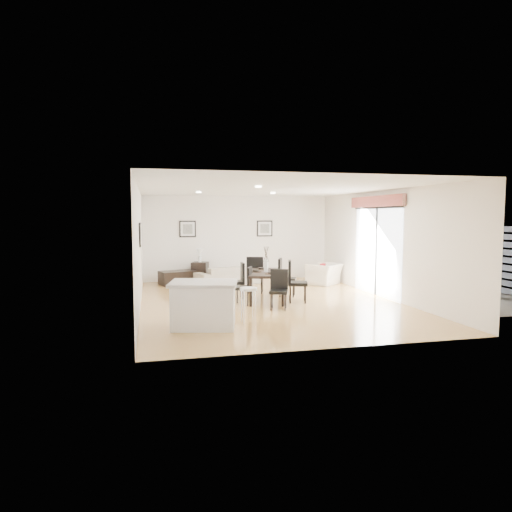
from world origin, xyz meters
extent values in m
plane|color=#DBAB5A|center=(0.00, 0.00, 0.00)|extent=(8.00, 8.00, 0.00)
cube|color=white|center=(0.00, 4.00, 1.35)|extent=(6.00, 0.04, 2.70)
cube|color=white|center=(0.00, -4.00, 1.35)|extent=(6.00, 0.04, 2.70)
cube|color=white|center=(-3.00, 0.00, 1.35)|extent=(0.04, 8.00, 2.70)
cube|color=white|center=(3.00, 0.00, 1.35)|extent=(0.04, 8.00, 2.70)
cube|color=white|center=(0.00, 0.00, 2.70)|extent=(6.00, 8.00, 0.02)
imported|color=gray|center=(-0.51, 2.94, 0.28)|extent=(2.06, 1.33, 0.56)
imported|color=beige|center=(2.34, 2.33, 0.31)|extent=(1.27, 1.26, 0.62)
imported|color=#3C6029|center=(5.44, -0.87, 0.29)|extent=(0.59, 0.54, 0.59)
imported|color=#3C6029|center=(5.87, 0.75, 0.36)|extent=(0.48, 0.48, 0.72)
cube|color=black|center=(-0.02, 0.20, 0.67)|extent=(1.20, 1.83, 0.06)
cylinder|color=black|center=(-0.55, -0.48, 0.32)|extent=(0.07, 0.07, 0.65)
cylinder|color=black|center=(-0.20, 1.05, 0.32)|extent=(0.07, 0.07, 0.65)
cylinder|color=black|center=(0.16, -0.65, 0.32)|extent=(0.07, 0.07, 0.65)
cylinder|color=black|center=(0.51, 0.89, 0.32)|extent=(0.07, 0.07, 0.65)
cube|color=black|center=(-0.69, -0.22, 0.39)|extent=(0.52, 0.52, 0.07)
cube|color=black|center=(-0.54, -0.29, 0.64)|extent=(0.20, 0.38, 0.47)
cylinder|color=black|center=(-0.78, -0.02, 0.18)|extent=(0.03, 0.03, 0.36)
cylinder|color=black|center=(-0.49, -0.14, 0.18)|extent=(0.03, 0.03, 0.36)
cylinder|color=black|center=(-0.90, -0.30, 0.18)|extent=(0.03, 0.03, 0.36)
cylinder|color=black|center=(-0.61, -0.42, 0.18)|extent=(0.03, 0.03, 0.36)
cube|color=black|center=(-0.69, 0.62, 0.40)|extent=(0.42, 0.42, 0.07)
cube|color=black|center=(-0.52, 0.61, 0.66)|extent=(0.07, 0.41, 0.48)
cylinder|color=black|center=(-0.84, 0.79, 0.18)|extent=(0.03, 0.03, 0.37)
cylinder|color=black|center=(-0.53, 0.77, 0.18)|extent=(0.03, 0.03, 0.37)
cylinder|color=black|center=(-0.86, 0.47, 0.18)|extent=(0.03, 0.03, 0.37)
cylinder|color=black|center=(-0.55, 0.46, 0.18)|extent=(0.03, 0.03, 0.37)
cube|color=black|center=(0.65, -0.22, 0.45)|extent=(0.56, 0.56, 0.08)
cube|color=black|center=(0.47, -0.16, 0.73)|extent=(0.18, 0.45, 0.54)
cylinder|color=black|center=(0.77, -0.44, 0.21)|extent=(0.04, 0.04, 0.41)
cylinder|color=black|center=(0.43, -0.34, 0.21)|extent=(0.04, 0.04, 0.41)
cylinder|color=black|center=(0.87, -0.10, 0.21)|extent=(0.04, 0.04, 0.41)
cylinder|color=black|center=(0.53, 0.00, 0.21)|extent=(0.04, 0.04, 0.41)
cube|color=black|center=(0.65, 0.62, 0.44)|extent=(0.57, 0.57, 0.08)
cube|color=black|center=(0.48, 0.70, 0.71)|extent=(0.22, 0.42, 0.52)
cylinder|color=black|center=(0.75, 0.40, 0.20)|extent=(0.03, 0.03, 0.40)
cylinder|color=black|center=(0.43, 0.53, 0.20)|extent=(0.03, 0.03, 0.40)
cylinder|color=black|center=(0.88, 0.71, 0.20)|extent=(0.03, 0.03, 0.40)
cylinder|color=black|center=(0.56, 0.85, 0.20)|extent=(0.03, 0.03, 0.40)
cube|color=black|center=(-0.02, -0.92, 0.39)|extent=(0.50, 0.50, 0.07)
cube|color=black|center=(0.04, -0.76, 0.64)|extent=(0.39, 0.18, 0.47)
cylinder|color=black|center=(-0.22, -1.01, 0.18)|extent=(0.03, 0.03, 0.36)
cylinder|color=black|center=(-0.11, -0.72, 0.18)|extent=(0.03, 0.03, 0.36)
cylinder|color=black|center=(0.07, -1.12, 0.18)|extent=(0.03, 0.03, 0.36)
cylinder|color=black|center=(0.18, -0.83, 0.18)|extent=(0.03, 0.03, 0.36)
cube|color=black|center=(-0.02, 1.32, 0.44)|extent=(0.56, 0.56, 0.08)
cube|color=black|center=(-0.08, 1.14, 0.72)|extent=(0.44, 0.19, 0.53)
cylinder|color=black|center=(0.20, 1.44, 0.20)|extent=(0.03, 0.03, 0.40)
cylinder|color=black|center=(0.09, 1.11, 0.20)|extent=(0.03, 0.03, 0.40)
cylinder|color=black|center=(-0.13, 1.54, 0.20)|extent=(0.03, 0.03, 0.40)
cylinder|color=black|center=(-0.24, 1.21, 0.20)|extent=(0.03, 0.03, 0.40)
cylinder|color=white|center=(-0.02, 0.20, 0.85)|extent=(0.10, 0.10, 0.30)
cylinder|color=black|center=(0.24, 0.20, 0.71)|extent=(0.29, 0.29, 0.01)
cylinder|color=black|center=(0.24, 0.20, 0.73)|extent=(0.15, 0.15, 0.04)
cylinder|color=black|center=(-0.02, 0.67, 0.71)|extent=(0.29, 0.29, 0.01)
cylinder|color=black|center=(-0.02, 0.67, 0.73)|extent=(0.15, 0.15, 0.04)
cylinder|color=black|center=(-0.28, 0.20, 0.71)|extent=(0.29, 0.29, 0.01)
cylinder|color=black|center=(-0.28, 0.20, 0.73)|extent=(0.15, 0.15, 0.04)
cylinder|color=black|center=(-0.02, -0.27, 0.71)|extent=(0.29, 0.29, 0.01)
cylinder|color=black|center=(-0.02, -0.27, 0.73)|extent=(0.15, 0.15, 0.04)
cube|color=black|center=(-1.97, 3.30, 0.21)|extent=(1.17, 0.90, 0.41)
cube|color=black|center=(-1.26, 3.67, 0.31)|extent=(0.60, 0.60, 0.62)
cylinder|color=white|center=(-1.26, 3.67, 0.71)|extent=(0.10, 0.10, 0.18)
cone|color=beige|center=(-1.26, 3.67, 0.92)|extent=(0.22, 0.22, 0.24)
cube|color=maroon|center=(2.25, 2.24, 0.49)|extent=(0.25, 0.27, 0.28)
cube|color=white|center=(-1.81, -2.17, 0.40)|extent=(1.28, 1.06, 0.80)
cube|color=#ABABAD|center=(-1.81, -2.17, 0.82)|extent=(1.39, 1.18, 0.06)
cylinder|color=white|center=(-0.97, -2.17, 0.68)|extent=(0.32, 0.32, 0.05)
cylinder|color=silver|center=(-0.86, -2.06, 0.34)|extent=(0.02, 0.02, 0.68)
cylinder|color=silver|center=(-1.08, -2.06, 0.34)|extent=(0.02, 0.02, 0.68)
cylinder|color=silver|center=(-1.08, -2.28, 0.34)|extent=(0.02, 0.02, 0.68)
cylinder|color=silver|center=(-0.86, -2.28, 0.34)|extent=(0.02, 0.02, 0.68)
cube|color=black|center=(-1.60, 3.97, 1.65)|extent=(0.52, 0.03, 0.52)
cube|color=white|center=(-1.60, 3.97, 1.65)|extent=(0.44, 0.04, 0.44)
cube|color=#575752|center=(-1.60, 3.97, 1.65)|extent=(0.30, 0.04, 0.30)
cube|color=black|center=(0.90, 3.97, 1.65)|extent=(0.52, 0.03, 0.52)
cube|color=white|center=(0.90, 3.97, 1.65)|extent=(0.44, 0.04, 0.44)
cube|color=#575752|center=(0.90, 3.97, 1.65)|extent=(0.30, 0.04, 0.30)
cube|color=black|center=(-2.97, -0.20, 1.65)|extent=(0.03, 0.52, 0.52)
cube|color=white|center=(-2.97, -0.20, 1.65)|extent=(0.04, 0.44, 0.44)
cube|color=#575752|center=(-2.97, -0.20, 1.65)|extent=(0.04, 0.30, 0.30)
cube|color=white|center=(2.98, 0.30, 1.12)|extent=(0.02, 2.40, 2.25)
cube|color=black|center=(2.96, 0.30, 1.12)|extent=(0.03, 0.05, 2.25)
cube|color=black|center=(2.96, 0.30, 2.27)|extent=(0.03, 2.50, 0.05)
cube|color=maroon|center=(2.92, 0.30, 2.43)|extent=(0.10, 2.70, 0.28)
plane|color=gray|center=(5.00, 0.30, 0.00)|extent=(6.00, 6.00, 0.00)
cube|color=#333235|center=(6.20, 0.30, 0.90)|extent=(0.08, 5.50, 1.80)
cube|color=brown|center=(6.05, 2.70, 1.00)|extent=(0.35, 0.35, 2.00)
camera|label=1|loc=(-2.77, -10.48, 2.05)|focal=32.00mm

